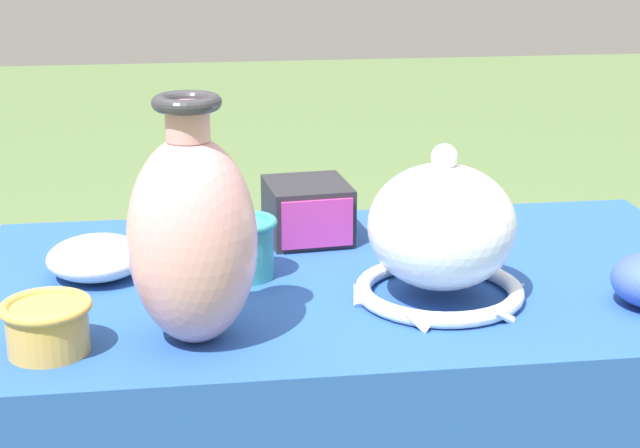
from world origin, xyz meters
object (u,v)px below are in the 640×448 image
Objects in this scene: cup_wide_teal at (245,245)px; vase_tall_bulbous at (192,236)px; vase_dome_bell at (441,236)px; mosaic_tile_box at (308,211)px; pot_squat_slate at (455,210)px; cup_wide_ochre at (47,325)px; bowl_shallow_ivory at (97,257)px.

vase_tall_bulbous is at bearing -109.58° from cup_wide_teal.
vase_tall_bulbous is 1.26× the size of vase_dome_bell.
mosaic_tile_box is 1.35× the size of pot_squat_slate.
pot_squat_slate is 0.41m from cup_wide_teal.
vase_tall_bulbous is at bearing 3.73° from cup_wide_ochre.
cup_wide_teal reaches higher than bowl_shallow_ivory.
vase_dome_bell is at bearing -108.96° from pot_squat_slate.
vase_dome_bell is 2.22× the size of cup_wide_ochre.
vase_tall_bulbous reaches higher than cup_wide_teal.
cup_wide_teal is at bearing -129.71° from mosaic_tile_box.
cup_wide_teal is at bearing 155.66° from vase_dome_bell.
cup_wide_ochre is at bearing -138.58° from cup_wide_teal.
vase_tall_bulbous is at bearing -121.76° from mosaic_tile_box.
bowl_shallow_ivory is at bearing 162.67° from vase_dome_bell.
cup_wide_teal is at bearing -152.30° from pot_squat_slate.
pot_squat_slate is 0.59m from bowl_shallow_ivory.
mosaic_tile_box is at bearing 117.86° from vase_dome_bell.
mosaic_tile_box reaches higher than pot_squat_slate.
cup_wide_ochre is (-0.50, -0.10, -0.05)m from vase_dome_bell.
bowl_shallow_ivory is at bearing 171.90° from cup_wide_teal.
mosaic_tile_box is 1.08× the size of bowl_shallow_ivory.
vase_tall_bulbous reaches higher than cup_wide_ochre.
bowl_shallow_ivory is at bearing 119.93° from vase_tall_bulbous.
cup_wide_teal is at bearing 41.42° from cup_wide_ochre.
vase_dome_bell reaches higher than bowl_shallow_ivory.
pot_squat_slate is (0.10, 0.30, -0.06)m from vase_dome_bell.
bowl_shallow_ivory is at bearing 81.41° from cup_wide_ochre.
cup_wide_ochre reaches higher than pot_squat_slate.
cup_wide_teal is (0.07, 0.21, -0.09)m from vase_tall_bulbous.
vase_dome_bell is 2.12× the size of pot_squat_slate.
vase_tall_bulbous reaches higher than vase_dome_bell.
bowl_shallow_ivory is (-0.57, -0.16, 0.00)m from pot_squat_slate.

